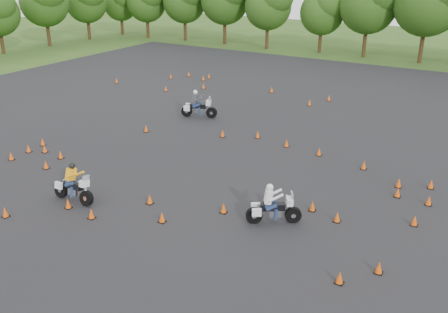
% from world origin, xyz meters
% --- Properties ---
extents(ground, '(140.00, 140.00, 0.00)m').
position_xyz_m(ground, '(0.00, 0.00, 0.00)').
color(ground, '#2D5119').
rests_on(ground, ground).
extents(asphalt_pad, '(62.00, 62.00, 0.00)m').
position_xyz_m(asphalt_pad, '(0.00, 6.00, 0.01)').
color(asphalt_pad, black).
rests_on(asphalt_pad, ground).
extents(treeline, '(86.57, 32.14, 10.93)m').
position_xyz_m(treeline, '(3.03, 35.60, 4.67)').
color(treeline, '#264814').
rests_on(treeline, ground).
extents(traffic_cones, '(35.95, 33.05, 0.45)m').
position_xyz_m(traffic_cones, '(-0.18, 6.15, 0.23)').
color(traffic_cones, '#E14E09').
rests_on(traffic_cones, asphalt_pad).
extents(rider_grey, '(2.72, 1.62, 2.01)m').
position_xyz_m(rider_grey, '(-6.92, 12.10, 1.01)').
color(rider_grey, '#393B40').
rests_on(rider_grey, ground).
extents(rider_yellow, '(2.39, 0.75, 1.84)m').
position_xyz_m(rider_yellow, '(-4.71, -2.01, 0.92)').
color(rider_yellow, '#FEA816').
rests_on(rider_yellow, ground).
extents(rider_white, '(2.44, 1.93, 1.87)m').
position_xyz_m(rider_white, '(4.26, 1.07, 0.94)').
color(rider_white, silver).
rests_on(rider_white, ground).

